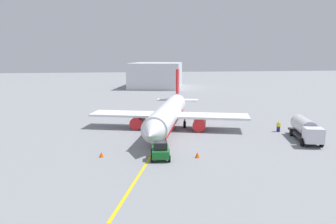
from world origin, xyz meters
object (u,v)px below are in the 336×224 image
fuel_tanker (305,129)px  pushback_tug (160,151)px  safety_cone_nose (197,155)px  safety_cone_wingtip (102,154)px  airplane (168,114)px  refueling_worker (278,127)px

fuel_tanker → pushback_tug: (5.10, -21.94, -0.70)m
fuel_tanker → safety_cone_nose: size_ratio=14.02×
pushback_tug → safety_cone_nose: bearing=86.8°
safety_cone_wingtip → airplane: bearing=142.8°
safety_cone_wingtip → safety_cone_nose: bearing=79.8°
fuel_tanker → refueling_worker: 5.93m
pushback_tug → safety_cone_wingtip: pushback_tug is taller
airplane → safety_cone_wingtip: (13.81, -10.49, -2.25)m
pushback_tug → safety_cone_wingtip: size_ratio=5.70×
pushback_tug → safety_cone_nose: (0.25, 4.49, -0.66)m
airplane → refueling_worker: (4.76, 17.33, -1.76)m
airplane → pushback_tug: size_ratio=8.46×
airplane → fuel_tanker: (10.52, 18.41, -0.87)m
airplane → refueling_worker: size_ratio=18.86×
safety_cone_wingtip → fuel_tanker: bearing=96.5°
refueling_worker → safety_cone_wingtip: (9.05, -27.82, -0.49)m
refueling_worker → pushback_tug: bearing=-62.5°
refueling_worker → safety_cone_nose: size_ratio=2.46×
fuel_tanker → safety_cone_wingtip: fuel_tanker is taller
refueling_worker → fuel_tanker: bearing=10.7°
pushback_tug → refueling_worker: size_ratio=2.23×
fuel_tanker → safety_cone_wingtip: bearing=-83.5°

